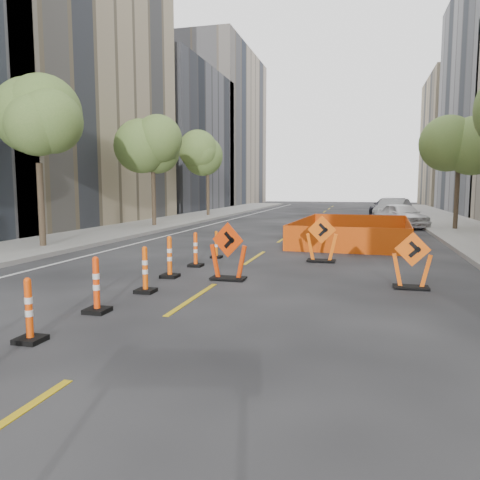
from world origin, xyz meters
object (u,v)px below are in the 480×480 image
(parked_car_near, at_px, (402,215))
(chevron_sign_left, at_px, (228,251))
(channelizer_6, at_px, (170,257))
(parked_car_mid, at_px, (393,210))
(channelizer_3, at_px, (29,310))
(channelizer_5, at_px, (145,270))
(channelizer_4, at_px, (96,285))
(parked_car_far, at_px, (388,207))
(chevron_sign_right, at_px, (412,260))
(channelizer_7, at_px, (196,249))
(channelizer_8, at_px, (216,244))
(chevron_sign_center, at_px, (322,239))

(parked_car_near, bearing_deg, chevron_sign_left, -130.13)
(channelizer_6, distance_m, parked_car_mid, 23.83)
(channelizer_3, distance_m, parked_car_near, 24.18)
(parked_car_mid, bearing_deg, channelizer_5, -89.49)
(channelizer_4, relative_size, chevron_sign_left, 0.73)
(channelizer_4, relative_size, parked_car_far, 0.22)
(channelizer_6, bearing_deg, channelizer_5, -84.61)
(chevron_sign_left, xyz_separation_m, chevron_sign_right, (4.52, 0.09, -0.07))
(channelizer_3, bearing_deg, parked_car_mid, 76.00)
(channelizer_5, relative_size, channelizer_7, 1.02)
(channelizer_4, xyz_separation_m, chevron_sign_left, (1.57, 3.70, 0.20))
(channelizer_4, relative_size, channelizer_7, 1.04)
(chevron_sign_left, bearing_deg, parked_car_mid, 90.50)
(channelizer_3, relative_size, channelizer_8, 1.11)
(channelizer_8, bearing_deg, parked_car_far, 75.20)
(chevron_sign_left, height_order, parked_car_far, chevron_sign_left)
(chevron_sign_right, relative_size, parked_car_far, 0.27)
(channelizer_5, bearing_deg, chevron_sign_right, 18.52)
(channelizer_5, distance_m, parked_car_far, 31.95)
(channelizer_4, relative_size, parked_car_near, 0.26)
(channelizer_7, bearing_deg, channelizer_4, -90.47)
(channelizer_4, bearing_deg, chevron_sign_right, 31.94)
(channelizer_4, xyz_separation_m, channelizer_7, (0.04, 5.41, -0.02))
(channelizer_6, height_order, parked_car_mid, parked_car_mid)
(chevron_sign_left, xyz_separation_m, chevron_sign_center, (2.10, 3.56, -0.00))
(channelizer_3, bearing_deg, channelizer_8, 88.71)
(channelizer_8, bearing_deg, chevron_sign_left, -67.71)
(channelizer_3, relative_size, channelizer_6, 0.92)
(chevron_sign_right, distance_m, parked_car_mid, 22.61)
(channelizer_3, xyz_separation_m, parked_car_mid, (7.03, 28.19, 0.27))
(channelizer_5, bearing_deg, channelizer_3, -93.35)
(channelizer_3, distance_m, channelizer_6, 5.41)
(channelizer_6, relative_size, parked_car_mid, 0.24)
(channelizer_4, bearing_deg, channelizer_8, 88.94)
(chevron_sign_left, xyz_separation_m, parked_car_near, (5.61, 17.56, -0.02))
(channelizer_6, height_order, chevron_sign_left, chevron_sign_left)
(channelizer_6, height_order, parked_car_far, parked_car_far)
(channelizer_8, bearing_deg, chevron_sign_center, 0.90)
(channelizer_5, relative_size, parked_car_mid, 0.23)
(channelizer_6, distance_m, chevron_sign_left, 1.61)
(chevron_sign_center, bearing_deg, parked_car_far, 83.14)
(parked_car_near, bearing_deg, parked_car_mid, 70.06)
(chevron_sign_left, distance_m, chevron_sign_center, 4.13)
(channelizer_7, relative_size, chevron_sign_center, 0.70)
(channelizer_4, distance_m, chevron_sign_center, 8.14)
(chevron_sign_center, relative_size, chevron_sign_right, 1.10)
(channelizer_3, distance_m, channelizer_7, 7.21)
(channelizer_5, distance_m, chevron_sign_center, 6.51)
(channelizer_3, xyz_separation_m, parked_car_far, (7.02, 34.82, 0.22))
(parked_car_far, bearing_deg, chevron_sign_left, -84.11)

